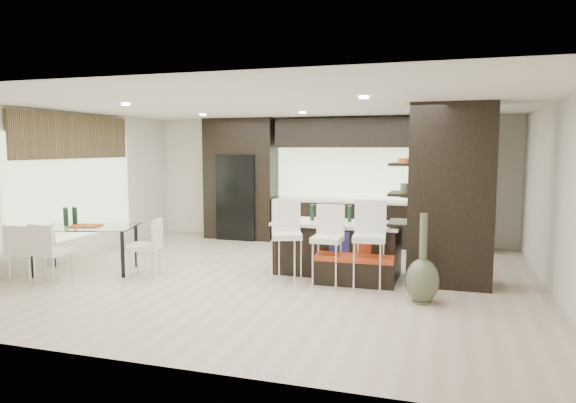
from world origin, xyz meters
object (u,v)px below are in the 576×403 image
(kitchen_island, at_px, (337,248))
(chair_far, at_px, (27,255))
(dining_table, at_px, (87,249))
(chair_near, at_px, (53,256))
(stool_left, at_px, (287,250))
(floor_vase, at_px, (423,259))
(stool_mid, at_px, (327,254))
(stool_right, at_px, (369,254))
(chair_end, at_px, (145,251))
(bench, at_px, (355,269))

(kitchen_island, distance_m, chair_far, 4.84)
(dining_table, distance_m, chair_near, 0.76)
(stool_left, height_order, chair_near, stool_left)
(kitchen_island, relative_size, chair_far, 2.47)
(floor_vase, bearing_deg, stool_mid, 161.34)
(chair_near, bearing_deg, stool_left, 21.39)
(stool_right, bearing_deg, chair_far, -172.84)
(kitchen_island, distance_m, chair_end, 3.08)
(kitchen_island, relative_size, floor_vase, 1.70)
(stool_right, distance_m, dining_table, 4.62)
(bench, bearing_deg, chair_far, -166.51)
(kitchen_island, relative_size, stool_mid, 2.10)
(stool_right, height_order, chair_near, stool_right)
(stool_left, distance_m, stool_right, 1.25)
(stool_right, distance_m, bench, 0.44)
(floor_vase, bearing_deg, dining_table, 178.69)
(stool_mid, relative_size, bench, 0.82)
(stool_left, xyz_separation_m, dining_table, (-3.36, -0.34, -0.12))
(stool_right, xyz_separation_m, floor_vase, (0.77, -0.46, 0.08))
(dining_table, relative_size, chair_far, 1.92)
(stool_mid, xyz_separation_m, dining_table, (-3.98, -0.35, -0.10))
(stool_mid, bearing_deg, bench, 29.65)
(stool_right, bearing_deg, chair_near, -171.50)
(kitchen_island, xyz_separation_m, stool_right, (0.62, -0.77, 0.10))
(kitchen_island, bearing_deg, chair_end, -156.87)
(bench, relative_size, chair_far, 1.44)
(bench, relative_size, dining_table, 0.75)
(chair_far, bearing_deg, kitchen_island, 18.98)
(stool_mid, distance_m, dining_table, 4.00)
(kitchen_island, height_order, dining_table, kitchen_island)
(kitchen_island, xyz_separation_m, floor_vase, (1.40, -1.22, 0.18))
(stool_left, relative_size, dining_table, 0.63)
(chair_near, relative_size, chair_far, 1.04)
(stool_mid, distance_m, chair_far, 4.61)
(stool_mid, distance_m, stool_right, 0.63)
(kitchen_island, bearing_deg, dining_table, -162.33)
(stool_mid, bearing_deg, stool_left, -177.68)
(floor_vase, height_order, chair_near, floor_vase)
(bench, bearing_deg, stool_mid, -153.53)
(bench, distance_m, dining_table, 4.40)
(dining_table, bearing_deg, chair_far, -140.76)
(chair_end, bearing_deg, stool_mid, -97.73)
(stool_right, xyz_separation_m, bench, (-0.24, 0.22, -0.29))
(stool_right, bearing_deg, floor_vase, -35.39)
(chair_near, xyz_separation_m, chair_far, (-0.49, 0.01, -0.02))
(dining_table, height_order, chair_far, chair_far)
(stool_mid, height_order, floor_vase, floor_vase)
(chair_near, xyz_separation_m, chair_end, (1.10, 0.76, -0.00))
(dining_table, bearing_deg, kitchen_island, -1.84)
(kitchen_island, height_order, chair_far, kitchen_island)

